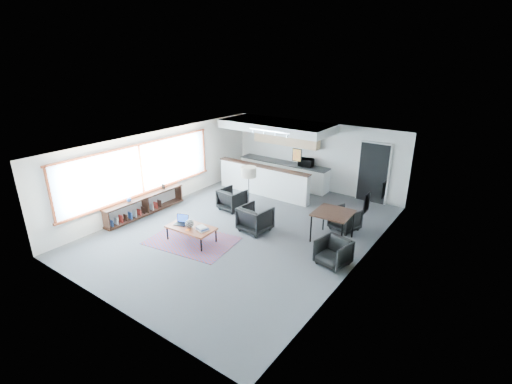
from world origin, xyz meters
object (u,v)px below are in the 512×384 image
Objects in this scene: armchair_right at (255,218)px; microwave at (306,162)px; laptop at (182,221)px; dining_table at (333,215)px; ceramic_pot at (190,224)px; coffee_table at (191,228)px; armchair_left at (232,198)px; dining_chair_far at (345,220)px; floor_lamp at (249,174)px; book_stack at (202,229)px; dining_chair_near at (333,253)px.

armchair_right is 1.58× the size of microwave.
laptop is 0.41× the size of dining_table.
microwave reaches higher than ceramic_pot.
coffee_table is 5.78× the size of ceramic_pot.
laptop is at bearing -107.82° from microwave.
armchair_left is (-0.49, 2.44, -0.01)m from coffee_table.
ceramic_pot is 0.38× the size of dining_chair_far.
floor_lamp is 3.10× the size of microwave.
floor_lamp is 3.25m from dining_chair_far.
laptop reaches higher than coffee_table.
laptop is 0.76m from book_stack.
floor_lamp reaches higher than dining_chair_far.
armchair_left is at bearing 168.90° from floor_lamp.
floor_lamp reaches higher than microwave.
laptop is 0.67× the size of dining_chair_far.
dining_table is (3.17, 2.38, 0.36)m from coffee_table.
microwave reaches higher than book_stack.
armchair_right is at bearing -159.07° from dining_table.
book_stack is (0.39, 0.08, -0.07)m from ceramic_pot.
laptop reaches higher than book_stack.
coffee_table is at bearing 61.73° from dining_chair_far.
ceramic_pot reaches higher than dining_chair_far.
armchair_right reaches higher than dining_table.
armchair_left is 1.79m from armchair_right.
armchair_right is at bearing -91.09° from microwave.
dining_table is (3.17, 2.42, 0.21)m from ceramic_pot.
book_stack is 2.56m from armchair_left.
armchair_right reaches higher than dining_chair_near.
armchair_right is 2.69m from dining_chair_far.
ceramic_pot is 3.96m from dining_chair_near.
laptop is 2.55m from floor_lamp.
dining_chair_far is (2.83, 3.16, -0.17)m from book_stack.
microwave reaches higher than laptop.
dining_chair_far reaches higher than coffee_table.
dining_chair_near is at bearing 121.90° from dining_chair_far.
floor_lamp is at bearing 174.48° from armchair_left.
dining_table reaches higher than armchair_left.
dining_chair_far is at bearing 45.14° from ceramic_pot.
dining_chair_near is 1.17× the size of microwave.
microwave is at bearing 86.07° from floor_lamp.
microwave is at bearing -102.72° from armchair_left.
dining_table is at bearing 2.04° from floor_lamp.
coffee_table is at bearing -98.15° from floor_lamp.
book_stack is (0.76, 0.03, -0.03)m from laptop.
armchair_right is 2.27m from dining_table.
dining_table reaches higher than book_stack.
floor_lamp is at bearing 82.01° from ceramic_pot.
book_stack is 3.64m from dining_table.
laptop is 0.54× the size of armchair_left.
coffee_table is at bearing -104.12° from microwave.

